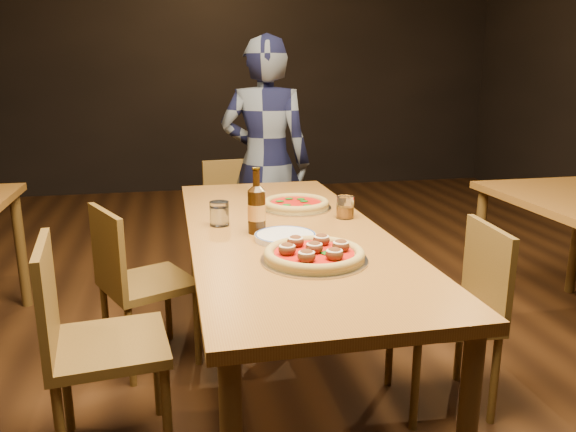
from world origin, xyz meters
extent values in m
plane|color=black|center=(0.00, 0.00, 0.00)|extent=(9.00, 9.00, 0.00)
plane|color=black|center=(0.00, 4.50, 1.50)|extent=(7.00, 0.00, 7.00)
cube|color=brown|center=(0.00, 0.00, 0.73)|extent=(0.80, 2.00, 0.04)
cylinder|color=brown|center=(-0.34, 0.94, 0.35)|extent=(0.06, 0.06, 0.71)
cylinder|color=brown|center=(0.34, 0.94, 0.35)|extent=(0.06, 0.06, 0.71)
cylinder|color=brown|center=(-1.36, 1.24, 0.35)|extent=(0.06, 0.06, 0.71)
cylinder|color=brown|center=(1.36, 0.74, 0.35)|extent=(0.06, 0.06, 0.71)
cylinder|color=brown|center=(2.04, 0.74, 0.35)|extent=(0.06, 0.06, 0.71)
cylinder|color=#B7B7BF|center=(0.02, -0.41, 0.75)|extent=(0.38, 0.38, 0.01)
cylinder|color=tan|center=(0.02, -0.41, 0.77)|extent=(0.35, 0.35, 0.02)
torus|color=tan|center=(0.02, -0.41, 0.78)|extent=(0.36, 0.36, 0.04)
cylinder|color=#B50F0A|center=(0.02, -0.41, 0.78)|extent=(0.28, 0.28, 0.00)
cylinder|color=#B7B7BF|center=(0.12, 0.35, 0.75)|extent=(0.34, 0.34, 0.01)
cylinder|color=tan|center=(0.12, 0.35, 0.77)|extent=(0.32, 0.32, 0.02)
torus|color=tan|center=(0.12, 0.35, 0.78)|extent=(0.32, 0.32, 0.04)
cylinder|color=#B50F0A|center=(0.12, 0.35, 0.78)|extent=(0.24, 0.24, 0.00)
cylinder|color=white|center=(-0.03, -0.15, 0.76)|extent=(0.24, 0.24, 0.02)
cylinder|color=black|center=(-0.13, -0.03, 0.84)|extent=(0.07, 0.07, 0.18)
cylinder|color=black|center=(-0.13, -0.03, 0.97)|extent=(0.03, 0.03, 0.09)
cylinder|color=orange|center=(-0.13, -0.03, 0.84)|extent=(0.07, 0.07, 0.07)
cylinder|color=white|center=(-0.26, 0.12, 0.80)|extent=(0.08, 0.08, 0.10)
cylinder|color=#B06413|center=(0.30, 0.13, 0.80)|extent=(0.08, 0.08, 0.10)
imported|color=black|center=(0.15, 1.36, 0.81)|extent=(0.68, 0.55, 1.61)
camera|label=1|loc=(-0.46, -2.21, 1.40)|focal=35.00mm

